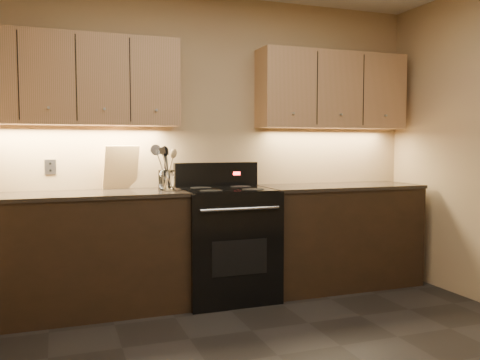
# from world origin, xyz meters

# --- Properties ---
(wall_back) EXTENTS (4.00, 0.04, 2.60)m
(wall_back) POSITION_xyz_m (0.00, 2.00, 1.30)
(wall_back) COLOR tan
(wall_back) RESTS_ON ground
(counter_left) EXTENTS (1.62, 0.62, 0.93)m
(counter_left) POSITION_xyz_m (-1.10, 1.70, 0.47)
(counter_left) COLOR black
(counter_left) RESTS_ON ground
(counter_right) EXTENTS (1.46, 0.62, 0.93)m
(counter_right) POSITION_xyz_m (1.18, 1.70, 0.47)
(counter_right) COLOR black
(counter_right) RESTS_ON ground
(stove) EXTENTS (0.76, 0.68, 1.14)m
(stove) POSITION_xyz_m (0.08, 1.68, 0.48)
(stove) COLOR black
(stove) RESTS_ON ground
(upper_cab_left) EXTENTS (1.60, 0.30, 0.70)m
(upper_cab_left) POSITION_xyz_m (-1.10, 1.85, 1.80)
(upper_cab_left) COLOR tan
(upper_cab_left) RESTS_ON wall_back
(upper_cab_right) EXTENTS (1.44, 0.30, 0.70)m
(upper_cab_right) POSITION_xyz_m (1.18, 1.85, 1.80)
(upper_cab_right) COLOR tan
(upper_cab_right) RESTS_ON wall_back
(outlet_plate) EXTENTS (0.08, 0.01, 0.12)m
(outlet_plate) POSITION_xyz_m (-1.30, 1.99, 1.12)
(outlet_plate) COLOR #B2B5BA
(outlet_plate) RESTS_ON wall_back
(utensil_crock) EXTENTS (0.16, 0.16, 0.16)m
(utensil_crock) POSITION_xyz_m (-0.42, 1.72, 1.01)
(utensil_crock) COLOR white
(utensil_crock) RESTS_ON counter_left
(cutting_board) EXTENTS (0.31, 0.17, 0.36)m
(cutting_board) POSITION_xyz_m (-0.75, 1.95, 1.11)
(cutting_board) COLOR tan
(cutting_board) RESTS_ON counter_left
(wooden_spoon) EXTENTS (0.16, 0.12, 0.33)m
(wooden_spoon) POSITION_xyz_m (-0.44, 1.70, 1.11)
(wooden_spoon) COLOR tan
(wooden_spoon) RESTS_ON utensil_crock
(black_spoon) EXTENTS (0.08, 0.11, 0.34)m
(black_spoon) POSITION_xyz_m (-0.42, 1.74, 1.11)
(black_spoon) COLOR black
(black_spoon) RESTS_ON utensil_crock
(black_turner) EXTENTS (0.10, 0.20, 0.36)m
(black_turner) POSITION_xyz_m (-0.40, 1.70, 1.12)
(black_turner) COLOR black
(black_turner) RESTS_ON utensil_crock
(steel_spatula) EXTENTS (0.18, 0.15, 0.37)m
(steel_spatula) POSITION_xyz_m (-0.39, 1.72, 1.12)
(steel_spatula) COLOR silver
(steel_spatula) RESTS_ON utensil_crock
(steel_skimmer) EXTENTS (0.19, 0.14, 0.37)m
(steel_skimmer) POSITION_xyz_m (-0.40, 1.71, 1.12)
(steel_skimmer) COLOR silver
(steel_skimmer) RESTS_ON utensil_crock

